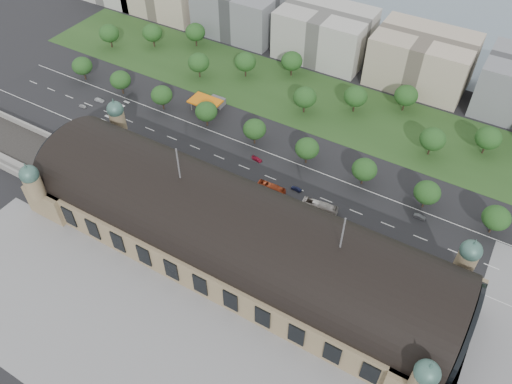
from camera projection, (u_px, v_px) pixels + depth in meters
The scene contains 46 objects.
ground at pixel (236, 253), 168.99m from camera, with size 900.00×900.00×0.00m, color black.
station at pixel (235, 233), 161.67m from camera, with size 150.00×48.40×44.30m.
track_cutting at pixel (8, 148), 206.36m from camera, with size 70.00×24.00×3.10m.
plaza_south at pixel (182, 376), 138.77m from camera, with size 190.00×48.00×0.12m, color gray.
road_slab at pixel (244, 167), 199.13m from camera, with size 260.00×26.00×0.10m, color black.
grass_belt at pixel (315, 102), 230.66m from camera, with size 300.00×45.00×0.10m, color #25461C.
petrol_station at pixel (212, 102), 225.64m from camera, with size 14.00×13.00×5.05m.
office_2 at pixel (241, 11), 269.52m from camera, with size 45.00×32.00×24.00m, color gray.
office_3 at pixel (325, 33), 251.69m from camera, with size 45.00×32.00×24.00m, color #B8B7AF.
office_4 at pixel (422, 60), 233.87m from camera, with size 45.00×32.00×24.00m, color #BFAE96.
tree_row_0 at pixel (82, 66), 238.58m from camera, with size 9.60×9.60×11.52m.
tree_row_1 at pixel (120, 80), 230.02m from camera, with size 9.60×9.60×11.52m.
tree_row_2 at pixel (162, 95), 221.47m from camera, with size 9.60×9.60×11.52m.
tree_row_3 at pixel (206, 111), 212.91m from camera, with size 9.60×9.60×11.52m.
tree_row_4 at pixel (255, 129), 204.36m from camera, with size 9.60×9.60×11.52m.
tree_row_5 at pixel (307, 148), 195.80m from camera, with size 9.60×9.60×11.52m.
tree_row_6 at pixel (364, 169), 187.25m from camera, with size 9.60×9.60×11.52m.
tree_row_7 at pixel (427, 193), 178.69m from camera, with size 9.60×9.60×11.52m.
tree_row_8 at pixel (496, 218), 170.13m from camera, with size 9.60×9.60×11.52m.
tree_belt_0 at pixel (109, 33), 259.87m from camera, with size 10.40×10.40×12.48m.
tree_belt_1 at pixel (152, 33), 260.37m from camera, with size 10.40×10.40×12.48m.
tree_belt_2 at pixel (195, 32), 260.86m from camera, with size 10.40×10.40×12.48m.
tree_belt_3 at pixel (199, 63), 239.55m from camera, with size 10.40×10.40×12.48m.
tree_belt_4 at pixel (245, 62), 240.05m from camera, with size 10.40×10.40×12.48m.
tree_belt_5 at pixel (292, 61), 240.54m from camera, with size 10.40×10.40×12.48m.
tree_belt_6 at pixel (305, 97), 219.23m from camera, with size 10.40×10.40×12.48m.
tree_belt_7 at pixel (356, 96), 219.73m from camera, with size 10.40×10.40×12.48m.
tree_belt_8 at pixel (406, 95), 220.22m from camera, with size 10.40×10.40×12.48m.
tree_belt_9 at pixel (433, 139), 198.91m from camera, with size 10.40×10.40×12.48m.
tree_belt_10 at pixel (488, 138), 199.41m from camera, with size 10.40×10.40×12.48m.
traffic_car_0 at pixel (83, 106), 227.16m from camera, with size 1.51×3.75×1.28m, color #BBBBBD.
traffic_car_1 at pixel (99, 100), 230.26m from camera, with size 1.57×4.51×1.49m, color gray.
traffic_car_2 at pixel (178, 159), 201.41m from camera, with size 2.39×5.18×1.44m, color black.
traffic_car_3 at pixel (257, 159), 201.56m from camera, with size 1.85×4.55×1.32m, color maroon.
traffic_car_4 at pixel (296, 189), 189.58m from camera, with size 1.70×4.24×1.44m, color #1B214C.
traffic_car_5 at pixel (420, 217), 179.54m from camera, with size 1.49×4.27×1.41m, color #595B61.
parked_car_0 at pixel (108, 136), 211.94m from camera, with size 1.54×4.42×1.46m, color black.
parked_car_1 at pixel (142, 158), 201.88m from camera, with size 2.57×5.57×1.55m, color maroon.
parked_car_2 at pixel (144, 151), 205.14m from camera, with size 1.97×4.84×1.40m, color #172542.
parked_car_3 at pixel (195, 181), 192.49m from camera, with size 1.76×4.39×1.49m, color slate.
parked_car_4 at pixel (168, 169), 197.13m from camera, with size 1.58×4.53×1.49m, color silver.
parked_car_5 at pixel (174, 172), 196.07m from camera, with size 2.71×5.88×1.63m, color gray.
parked_car_6 at pixel (231, 187), 190.06m from camera, with size 1.92×4.73×1.37m, color black.
bus_west at pixel (271, 188), 188.63m from camera, with size 2.62×11.20×3.12m, color #C3451F.
bus_mid at pixel (337, 226), 175.33m from camera, with size 2.62×11.20×3.12m, color silver.
bus_east at pixel (320, 207), 181.35m from camera, with size 3.14×13.40×3.73m, color beige.
Camera 1 is at (58.68, -86.28, 134.68)m, focal length 35.00 mm.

